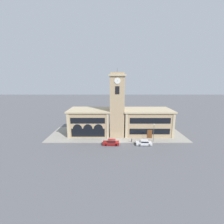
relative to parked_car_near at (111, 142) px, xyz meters
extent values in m
plane|color=#56565B|center=(1.69, 1.22, -0.76)|extent=(300.00, 300.00, 0.00)
cube|color=gray|center=(1.69, 8.37, -0.69)|extent=(42.10, 14.31, 0.15)
cube|color=tan|center=(1.69, 6.74, 8.39)|extent=(4.26, 4.26, 18.30)
cube|color=tan|center=(1.69, 6.74, 17.77)|extent=(4.96, 4.96, 0.45)
cube|color=tan|center=(1.69, 6.74, 18.29)|extent=(3.92, 3.92, 0.60)
cylinder|color=#4C4C51|center=(1.69, 6.74, 19.19)|extent=(0.10, 0.10, 1.20)
cylinder|color=silver|center=(1.69, 4.55, 16.19)|extent=(1.70, 0.10, 1.70)
cylinder|color=black|center=(1.69, 4.48, 16.19)|extent=(0.14, 0.04, 0.14)
cylinder|color=silver|center=(3.88, 6.74, 16.19)|extent=(0.10, 1.70, 1.70)
cylinder|color=black|center=(3.95, 6.74, 16.19)|extent=(0.04, 0.14, 0.14)
cube|color=black|center=(1.69, 4.56, 13.64)|extent=(1.19, 0.10, 2.20)
cube|color=tan|center=(-6.93, 9.07, 3.08)|extent=(12.38, 8.92, 7.69)
cube|color=tan|center=(-6.93, 9.07, 7.15)|extent=(13.08, 9.62, 0.45)
cube|color=tan|center=(-12.77, 4.54, 3.08)|extent=(0.70, 0.16, 7.69)
cube|color=tan|center=(-1.09, 4.54, 3.08)|extent=(0.70, 0.16, 7.69)
cube|color=black|center=(-6.93, 4.56, 4.77)|extent=(10.15, 0.10, 1.69)
cube|color=black|center=(-6.93, 4.56, 1.08)|extent=(9.90, 0.10, 2.46)
cylinder|color=black|center=(-10.02, 4.55, 2.31)|extent=(2.71, 0.06, 2.71)
cylinder|color=black|center=(-6.93, 4.55, 2.31)|extent=(2.71, 0.06, 2.71)
cylinder|color=black|center=(-3.83, 4.55, 2.31)|extent=(2.71, 0.06, 2.71)
cube|color=tan|center=(11.43, 9.07, 3.06)|extent=(14.62, 8.92, 7.66)
cube|color=tan|center=(11.43, 9.07, 7.12)|extent=(15.32, 9.62, 0.45)
cube|color=tan|center=(4.48, 4.54, 3.06)|extent=(0.70, 0.16, 7.66)
cube|color=tan|center=(18.39, 4.54, 3.06)|extent=(0.70, 0.16, 7.66)
cube|color=black|center=(11.43, 4.56, 4.75)|extent=(11.99, 0.10, 1.68)
cube|color=#5B3319|center=(11.43, 4.55, 0.61)|extent=(1.50, 0.12, 2.76)
cube|color=black|center=(11.43, 4.56, 1.44)|extent=(11.99, 0.10, 1.71)
cube|color=maroon|center=(-0.06, 0.00, -0.24)|extent=(4.37, 1.82, 0.71)
cube|color=maroon|center=(0.11, 0.00, 0.42)|extent=(2.11, 1.61, 0.60)
cube|color=black|center=(0.11, 0.00, 0.42)|extent=(2.03, 1.64, 0.45)
cylinder|color=black|center=(-1.42, -0.74, -0.45)|extent=(0.63, 0.23, 0.63)
cylinder|color=black|center=(-1.40, 0.79, -0.45)|extent=(0.63, 0.23, 0.63)
cylinder|color=black|center=(1.27, -0.78, -0.45)|extent=(0.63, 0.23, 0.63)
cylinder|color=black|center=(1.30, 0.74, -0.45)|extent=(0.63, 0.23, 0.63)
cube|color=silver|center=(8.78, 0.00, -0.26)|extent=(4.20, 1.90, 0.63)
cube|color=silver|center=(8.94, 0.00, 0.30)|extent=(2.03, 1.68, 0.51)
cube|color=black|center=(8.94, 0.00, 0.30)|extent=(1.95, 1.71, 0.38)
cylinder|color=black|center=(7.47, -0.78, -0.42)|extent=(0.69, 0.23, 0.68)
cylinder|color=black|center=(7.50, 0.83, -0.42)|extent=(0.69, 0.23, 0.68)
cylinder|color=black|center=(10.05, -0.82, -0.42)|extent=(0.69, 0.23, 0.68)
cylinder|color=black|center=(10.08, 0.78, -0.42)|extent=(0.69, 0.23, 0.68)
cylinder|color=#4C4C51|center=(11.82, 1.86, 1.82)|extent=(0.12, 0.12, 4.86)
sphere|color=silver|center=(11.82, 1.86, 4.43)|extent=(0.36, 0.36, 0.36)
cylinder|color=black|center=(5.71, 1.52, -0.16)|extent=(0.18, 0.18, 0.90)
sphere|color=black|center=(5.71, 1.52, 0.37)|extent=(0.16, 0.16, 0.16)
camera|label=1|loc=(0.20, -37.76, 16.20)|focal=24.00mm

